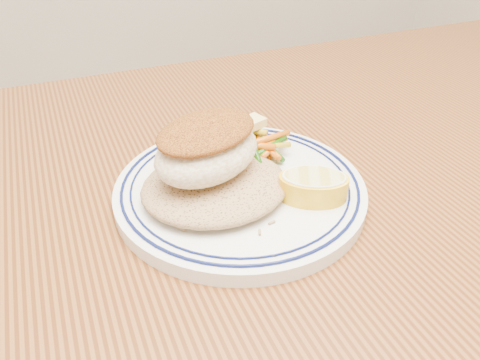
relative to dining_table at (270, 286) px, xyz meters
name	(u,v)px	position (x,y,z in m)	size (l,w,h in m)	color
dining_table	(270,286)	(0.00, 0.00, 0.00)	(1.50, 0.90, 0.75)	#4F270F
plate	(240,188)	(-0.02, 0.05, 0.11)	(0.26, 0.26, 0.02)	white
rice_pilaf	(215,183)	(-0.05, 0.04, 0.13)	(0.15, 0.13, 0.03)	#96734B
fish_fillet	(207,147)	(-0.05, 0.05, 0.16)	(0.14, 0.12, 0.06)	#EFE4C6
vegetable_pile	(251,143)	(0.02, 0.10, 0.13)	(0.09, 0.11, 0.03)	#C85B0A
butter_pat	(252,123)	(0.02, 0.11, 0.15)	(0.03, 0.02, 0.01)	#F6D778
lemon_wedge	(313,186)	(0.04, 0.00, 0.13)	(0.08, 0.08, 0.03)	yellow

